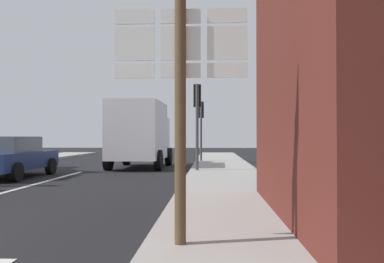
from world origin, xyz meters
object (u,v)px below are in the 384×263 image
Objects in this scene: sedan_far at (11,156)px; traffic_light_near_right at (197,107)px; traffic_light_far_right at (201,118)px; route_sign_post at (180,93)px; delivery_truck at (140,133)px.

sedan_far is 7.17m from traffic_light_near_right.
route_sign_post is at bearing -89.45° from traffic_light_far_right.
route_sign_post is 17.69m from traffic_light_far_right.
traffic_light_far_right is (-0.00, 6.41, -0.10)m from traffic_light_near_right.
sedan_far is 10.95m from traffic_light_far_right.
route_sign_post is (6.74, -9.11, 1.24)m from sedan_far.
sedan_far is 6.19m from delivery_truck.
traffic_light_near_right is (-0.17, 11.26, 0.64)m from route_sign_post.
sedan_far is at bearing -128.31° from delivery_truck.
delivery_truck reaches higher than sedan_far.
traffic_light_near_right is (6.57, 2.16, 1.88)m from sedan_far.
sedan_far is at bearing 126.51° from route_sign_post.
sedan_far is 1.19× the size of traffic_light_near_right.
traffic_light_near_right is 6.42m from traffic_light_far_right.
traffic_light_far_right is (2.77, 3.76, 0.89)m from delivery_truck.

